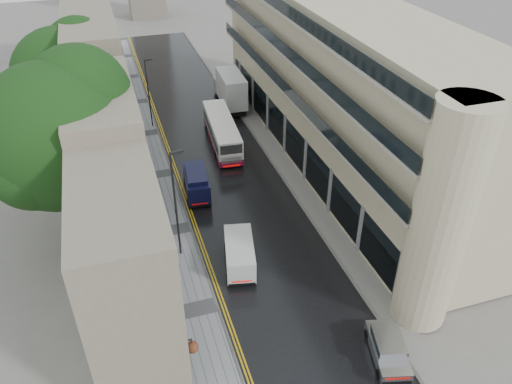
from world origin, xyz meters
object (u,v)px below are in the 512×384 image
cream_bus (216,147)px  lamp_post_near (176,207)px  navy_van (188,193)px  white_van (228,271)px  silver_hatchback (381,369)px  white_lorry (224,97)px  lamp_post_far (149,94)px  tree_near (60,159)px  pedestrian (165,233)px  tree_far (67,95)px

cream_bus → lamp_post_near: (-5.65, -12.29, 2.81)m
cream_bus → navy_van: (-3.93, -6.58, -0.16)m
white_van → cream_bus: bearing=90.9°
silver_hatchback → lamp_post_near: size_ratio=0.48×
white_lorry → lamp_post_far: (-7.94, -0.67, 1.58)m
tree_near → lamp_post_far: 19.25m
white_lorry → pedestrian: bearing=-113.3°
tree_near → white_lorry: 24.31m
white_lorry → navy_van: bearing=-112.0°
navy_van → pedestrian: navy_van is taller
silver_hatchback → white_van: bearing=136.1°
white_lorry → navy_van: 17.46m
navy_van → pedestrian: 5.02m
silver_hatchback → lamp_post_near: (-8.33, 13.26, 3.41)m
silver_hatchback → white_van: (-5.84, 9.56, 0.27)m
pedestrian → lamp_post_near: bearing=112.2°
white_lorry → silver_hatchback: bearing=-88.7°
tree_far → silver_hatchback: 33.74m
tree_near → lamp_post_far: bearing=66.3°
tree_far → navy_van: 14.49m
navy_van → pedestrian: (-2.50, -4.36, -0.11)m
white_lorry → tree_near: bearing=-128.7°
white_lorry → lamp_post_near: lamp_post_near is taller
silver_hatchback → pedestrian: 17.22m
tree_near → cream_bus: 16.12m
navy_van → cream_bus: bearing=64.8°
tree_near → tree_far: size_ratio=1.11×
cream_bus → white_lorry: size_ratio=1.26×
white_van → pedestrian: (-3.28, 5.05, 0.06)m
lamp_post_far → navy_van: bearing=-90.8°
white_lorry → pedestrian: size_ratio=4.07×
cream_bus → white_lorry: 9.89m
navy_van → white_van: bearing=-79.7°
white_lorry → silver_hatchback: 34.92m
lamp_post_far → white_van: bearing=-90.2°
silver_hatchback → white_van: 11.20m
tree_far → pedestrian: (5.63, -15.24, -5.16)m
silver_hatchback → lamp_post_far: (-7.43, 34.22, 2.89)m
tree_near → pedestrian: 8.64m
navy_van → lamp_post_near: lamp_post_near is taller
tree_near → pedestrian: bearing=-20.7°
silver_hatchback → white_van: size_ratio=0.88×
navy_van → lamp_post_far: bearing=98.7°
white_van → navy_van: navy_van is taller
white_lorry → silver_hatchback: size_ratio=2.00×
tree_near → silver_hatchback: bearing=-48.3°
white_lorry → navy_van: size_ratio=1.70×
silver_hatchback → navy_van: 20.09m
white_van → pedestrian: pedestrian is taller
tree_near → pedestrian: size_ratio=7.31×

